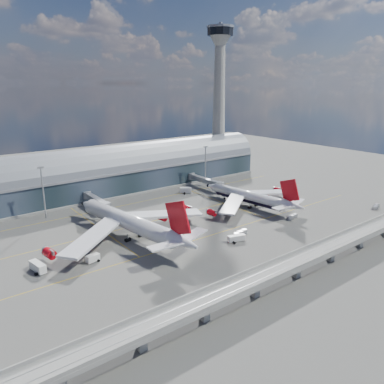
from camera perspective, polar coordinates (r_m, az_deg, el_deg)
ground at (r=169.97m, az=0.69°, el=-5.58°), size 500.00×500.00×0.00m
taxi_lines at (r=186.75m, az=-3.49°, el=-3.56°), size 200.00×80.12×0.01m
terminal at (r=230.35m, az=-11.33°, el=2.91°), size 200.00×30.00×28.00m
control_tower at (r=276.25m, az=4.15°, el=13.80°), size 19.00×19.00×103.00m
guideway at (r=132.65m, az=15.71°, el=-10.28°), size 220.00×8.50×7.20m
floodlight_mast_left at (r=191.93m, az=-21.73°, el=0.10°), size 3.00×0.70×25.70m
floodlight_mast_right at (r=237.22m, az=2.06°, el=4.17°), size 3.00×0.70×25.70m
airliner_left at (r=159.78m, az=-9.23°, el=-4.65°), size 73.66×77.50×23.64m
airliner_right at (r=200.62m, az=8.87°, el=-0.77°), size 60.06×62.81×19.93m
jet_bridge_left at (r=200.08m, az=-14.52°, el=-1.15°), size 4.40×28.00×7.25m
jet_bridge_right at (r=233.51m, az=1.78°, el=1.85°), size 4.40×32.00×7.25m
service_truck_0 at (r=143.17m, az=-22.45°, el=-10.51°), size 4.00×8.31×3.30m
service_truck_1 at (r=143.98m, az=-14.88°, el=-9.74°), size 5.21×3.14×2.83m
service_truck_2 at (r=157.28m, az=6.80°, el=-6.99°), size 7.86×4.15×2.74m
service_truck_3 at (r=234.80m, az=15.03°, el=0.41°), size 3.89×6.02×2.72m
service_truck_4 at (r=215.55m, az=10.68°, el=-0.63°), size 3.39×5.99×3.32m
service_truck_5 at (r=223.38m, az=-0.99°, el=0.26°), size 7.04×6.36×3.33m
cargo_train_0 at (r=163.59m, az=7.36°, el=-6.25°), size 8.46×3.20×1.85m
cargo_train_1 at (r=187.98m, az=15.01°, el=-3.69°), size 7.62×2.15×1.68m
cargo_train_2 at (r=218.89m, az=26.22°, el=-2.01°), size 7.89×3.83×1.73m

